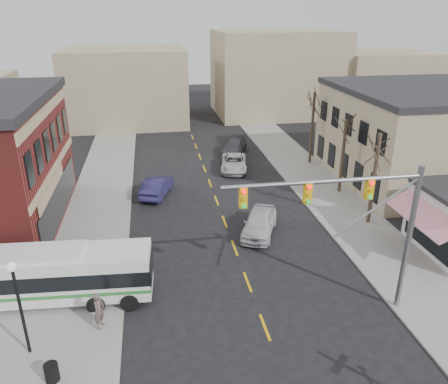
{
  "coord_description": "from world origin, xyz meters",
  "views": [
    {
      "loc": [
        -4.95,
        -14.95,
        14.66
      ],
      "look_at": [
        -0.47,
        11.45,
        3.5
      ],
      "focal_mm": 35.0,
      "sensor_mm": 36.0,
      "label": 1
    }
  ],
  "objects_px": {
    "street_lamp": "(17,290)",
    "car_c": "(234,163)",
    "trash_bin": "(52,372)",
    "car_b": "(157,187)",
    "pedestrian_far": "(41,282)",
    "car_d": "(234,147)",
    "transit_bus": "(42,275)",
    "pedestrian_near": "(99,310)",
    "traffic_signal_mast": "(362,214)",
    "car_a": "(259,223)"
  },
  "relations": [
    {
      "from": "car_d",
      "to": "transit_bus",
      "type": "bearing_deg",
      "value": -99.66
    },
    {
      "from": "pedestrian_far",
      "to": "car_a",
      "type": "bearing_deg",
      "value": -17.84
    },
    {
      "from": "traffic_signal_mast",
      "to": "pedestrian_far",
      "type": "xyz_separation_m",
      "value": [
        -16.18,
        4.18,
        -4.83
      ]
    },
    {
      "from": "car_b",
      "to": "traffic_signal_mast",
      "type": "bearing_deg",
      "value": 136.88
    },
    {
      "from": "pedestrian_near",
      "to": "pedestrian_far",
      "type": "xyz_separation_m",
      "value": [
        -3.44,
        3.34,
        -0.21
      ]
    },
    {
      "from": "traffic_signal_mast",
      "to": "car_b",
      "type": "relative_size",
      "value": 1.99
    },
    {
      "from": "car_a",
      "to": "car_c",
      "type": "bearing_deg",
      "value": 110.25
    },
    {
      "from": "street_lamp",
      "to": "transit_bus",
      "type": "bearing_deg",
      "value": 90.64
    },
    {
      "from": "traffic_signal_mast",
      "to": "trash_bin",
      "type": "relative_size",
      "value": 11.59
    },
    {
      "from": "trash_bin",
      "to": "car_d",
      "type": "xyz_separation_m",
      "value": [
        13.67,
        30.25,
        0.24
      ]
    },
    {
      "from": "pedestrian_far",
      "to": "car_c",
      "type": "bearing_deg",
      "value": 13.77
    },
    {
      "from": "car_b",
      "to": "car_c",
      "type": "bearing_deg",
      "value": -127.45
    },
    {
      "from": "pedestrian_near",
      "to": "trash_bin",
      "type": "bearing_deg",
      "value": 174.83
    },
    {
      "from": "pedestrian_near",
      "to": "pedestrian_far",
      "type": "relative_size",
      "value": 1.27
    },
    {
      "from": "traffic_signal_mast",
      "to": "pedestrian_far",
      "type": "relative_size",
      "value": 6.22
    },
    {
      "from": "traffic_signal_mast",
      "to": "car_c",
      "type": "bearing_deg",
      "value": 94.61
    },
    {
      "from": "street_lamp",
      "to": "trash_bin",
      "type": "bearing_deg",
      "value": -54.54
    },
    {
      "from": "trash_bin",
      "to": "pedestrian_near",
      "type": "relative_size",
      "value": 0.42
    },
    {
      "from": "transit_bus",
      "to": "trash_bin",
      "type": "bearing_deg",
      "value": -76.54
    },
    {
      "from": "transit_bus",
      "to": "pedestrian_far",
      "type": "distance_m",
      "value": 1.03
    },
    {
      "from": "street_lamp",
      "to": "pedestrian_near",
      "type": "xyz_separation_m",
      "value": [
        3.09,
        1.22,
        -2.4
      ]
    },
    {
      "from": "traffic_signal_mast",
      "to": "car_a",
      "type": "bearing_deg",
      "value": 105.42
    },
    {
      "from": "transit_bus",
      "to": "pedestrian_near",
      "type": "bearing_deg",
      "value": -41.44
    },
    {
      "from": "trash_bin",
      "to": "car_d",
      "type": "bearing_deg",
      "value": 65.68
    },
    {
      "from": "transit_bus",
      "to": "pedestrian_far",
      "type": "relative_size",
      "value": 7.51
    },
    {
      "from": "traffic_signal_mast",
      "to": "pedestrian_far",
      "type": "height_order",
      "value": "traffic_signal_mast"
    },
    {
      "from": "street_lamp",
      "to": "car_c",
      "type": "distance_m",
      "value": 27.18
    },
    {
      "from": "transit_bus",
      "to": "trash_bin",
      "type": "xyz_separation_m",
      "value": [
        1.41,
        -5.9,
        -1.15
      ]
    },
    {
      "from": "pedestrian_near",
      "to": "car_c",
      "type": "bearing_deg",
      "value": -2.95
    },
    {
      "from": "car_b",
      "to": "car_d",
      "type": "distance_m",
      "value": 13.57
    },
    {
      "from": "pedestrian_far",
      "to": "traffic_signal_mast",
      "type": "bearing_deg",
      "value": -53.03
    },
    {
      "from": "traffic_signal_mast",
      "to": "car_d",
      "type": "bearing_deg",
      "value": 91.61
    },
    {
      "from": "transit_bus",
      "to": "traffic_signal_mast",
      "type": "bearing_deg",
      "value": -12.78
    },
    {
      "from": "car_a",
      "to": "pedestrian_far",
      "type": "xyz_separation_m",
      "value": [
        -13.61,
        -5.14,
        0.04
      ]
    },
    {
      "from": "traffic_signal_mast",
      "to": "transit_bus",
      "type": "bearing_deg",
      "value": 167.22
    },
    {
      "from": "trash_bin",
      "to": "car_b",
      "type": "relative_size",
      "value": 0.17
    },
    {
      "from": "transit_bus",
      "to": "car_d",
      "type": "relative_size",
      "value": 2.19
    },
    {
      "from": "car_c",
      "to": "car_a",
      "type": "bearing_deg",
      "value": -81.92
    },
    {
      "from": "street_lamp",
      "to": "trash_bin",
      "type": "distance_m",
      "value": 3.79
    },
    {
      "from": "car_d",
      "to": "trash_bin",
      "type": "bearing_deg",
      "value": -92.2
    },
    {
      "from": "transit_bus",
      "to": "car_a",
      "type": "bearing_deg",
      "value": 23.28
    },
    {
      "from": "car_c",
      "to": "pedestrian_far",
      "type": "relative_size",
      "value": 3.41
    },
    {
      "from": "traffic_signal_mast",
      "to": "street_lamp",
      "type": "distance_m",
      "value": 15.99
    },
    {
      "from": "street_lamp",
      "to": "car_b",
      "type": "bearing_deg",
      "value": 70.59
    },
    {
      "from": "transit_bus",
      "to": "street_lamp",
      "type": "xyz_separation_m",
      "value": [
        0.04,
        -3.98,
        1.81
      ]
    },
    {
      "from": "pedestrian_far",
      "to": "street_lamp",
      "type": "bearing_deg",
      "value": -124.15
    },
    {
      "from": "car_b",
      "to": "car_d",
      "type": "xyz_separation_m",
      "value": [
        8.72,
        10.4,
        -0.03
      ]
    },
    {
      "from": "car_d",
      "to": "car_a",
      "type": "bearing_deg",
      "value": -73.35
    },
    {
      "from": "car_c",
      "to": "car_d",
      "type": "bearing_deg",
      "value": 89.84
    },
    {
      "from": "trash_bin",
      "to": "car_c",
      "type": "bearing_deg",
      "value": 63.25
    }
  ]
}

